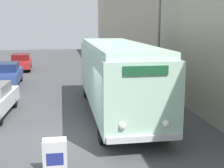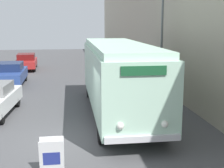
# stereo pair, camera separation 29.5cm
# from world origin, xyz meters

# --- Properties ---
(ground_plane) EXTENTS (80.00, 80.00, 0.00)m
(ground_plane) POSITION_xyz_m (0.00, 0.00, 0.00)
(ground_plane) COLOR #4C4C4F
(building_wall_right) EXTENTS (0.30, 60.00, 8.71)m
(building_wall_right) POSITION_xyz_m (5.80, 10.00, 4.36)
(building_wall_right) COLOR #B2A893
(building_wall_right) RESTS_ON ground_plane
(vintage_bus) EXTENTS (2.48, 9.85, 3.21)m
(vintage_bus) POSITION_xyz_m (2.11, 3.22, 1.83)
(vintage_bus) COLOR black
(vintage_bus) RESTS_ON ground_plane
(sign_board) EXTENTS (0.64, 0.40, 1.08)m
(sign_board) POSITION_xyz_m (-0.57, -2.47, 0.52)
(sign_board) COLOR gray
(sign_board) RESTS_ON ground_plane
(streetlamp) EXTENTS (0.36, 0.36, 7.15)m
(streetlamp) POSITION_xyz_m (4.90, 5.90, 4.57)
(streetlamp) COLOR #595E60
(streetlamp) RESTS_ON ground_plane
(parked_car_mid) EXTENTS (1.89, 4.38, 1.51)m
(parked_car_mid) POSITION_xyz_m (-3.96, 10.81, 0.77)
(parked_car_mid) COLOR black
(parked_car_mid) RESTS_ON ground_plane
(parked_car_far) EXTENTS (1.97, 4.48, 1.41)m
(parked_car_far) POSITION_xyz_m (-3.87, 18.06, 0.72)
(parked_car_far) COLOR black
(parked_car_far) RESTS_ON ground_plane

